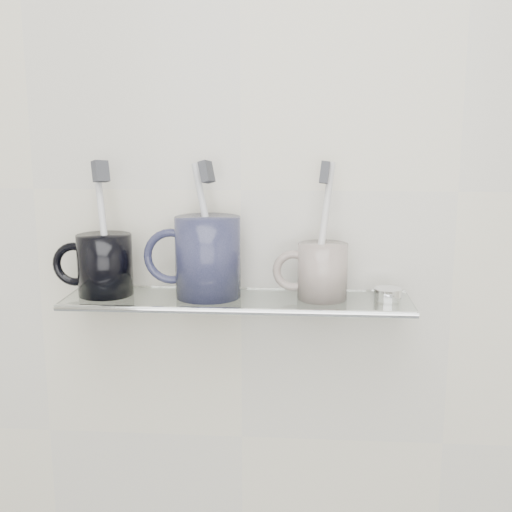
# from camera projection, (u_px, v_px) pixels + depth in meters

# --- Properties ---
(wall_back) EXTENTS (2.50, 0.00, 2.50)m
(wall_back) POSITION_uv_depth(u_px,v_px,m) (241.00, 190.00, 0.96)
(wall_back) COLOR beige
(wall_back) RESTS_ON ground
(shelf_glass) EXTENTS (0.50, 0.12, 0.01)m
(shelf_glass) POSITION_uv_depth(u_px,v_px,m) (237.00, 300.00, 0.93)
(shelf_glass) COLOR silver
(shelf_glass) RESTS_ON wall_back
(shelf_rail) EXTENTS (0.50, 0.01, 0.01)m
(shelf_rail) POSITION_uv_depth(u_px,v_px,m) (233.00, 311.00, 0.88)
(shelf_rail) COLOR silver
(shelf_rail) RESTS_ON shelf_glass
(bracket_left) EXTENTS (0.02, 0.03, 0.02)m
(bracket_left) POSITION_uv_depth(u_px,v_px,m) (106.00, 296.00, 0.99)
(bracket_left) COLOR silver
(bracket_left) RESTS_ON wall_back
(bracket_right) EXTENTS (0.02, 0.03, 0.02)m
(bracket_right) POSITION_uv_depth(u_px,v_px,m) (379.00, 302.00, 0.96)
(bracket_right) COLOR silver
(bracket_right) RESTS_ON wall_back
(mug_left) EXTENTS (0.10, 0.10, 0.09)m
(mug_left) POSITION_uv_depth(u_px,v_px,m) (105.00, 265.00, 0.94)
(mug_left) COLOR black
(mug_left) RESTS_ON shelf_glass
(mug_left_handle) EXTENTS (0.07, 0.01, 0.07)m
(mug_left_handle) POSITION_uv_depth(u_px,v_px,m) (74.00, 264.00, 0.94)
(mug_left_handle) COLOR black
(mug_left_handle) RESTS_ON mug_left
(toothbrush_left) EXTENTS (0.04, 0.05, 0.19)m
(toothbrush_left) POSITION_uv_depth(u_px,v_px,m) (103.00, 227.00, 0.93)
(toothbrush_left) COLOR silver
(toothbrush_left) RESTS_ON mug_left
(bristles_left) EXTENTS (0.03, 0.03, 0.03)m
(bristles_left) POSITION_uv_depth(u_px,v_px,m) (101.00, 171.00, 0.91)
(bristles_left) COLOR #34363C
(bristles_left) RESTS_ON toothbrush_left
(mug_center) EXTENTS (0.10, 0.10, 0.12)m
(mug_center) POSITION_uv_depth(u_px,v_px,m) (208.00, 257.00, 0.93)
(mug_center) COLOR #181A31
(mug_center) RESTS_ON shelf_glass
(mug_center_handle) EXTENTS (0.08, 0.01, 0.08)m
(mug_center_handle) POSITION_uv_depth(u_px,v_px,m) (171.00, 256.00, 0.93)
(mug_center_handle) COLOR #181A31
(mug_center_handle) RESTS_ON mug_center
(toothbrush_center) EXTENTS (0.05, 0.05, 0.18)m
(toothbrush_center) POSITION_uv_depth(u_px,v_px,m) (207.00, 228.00, 0.92)
(toothbrush_center) COLOR silver
(toothbrush_center) RESTS_ON mug_center
(bristles_center) EXTENTS (0.02, 0.03, 0.04)m
(bristles_center) POSITION_uv_depth(u_px,v_px,m) (207.00, 172.00, 0.90)
(bristles_center) COLOR #34363C
(bristles_center) RESTS_ON toothbrush_center
(mug_right) EXTENTS (0.09, 0.09, 0.08)m
(mug_right) POSITION_uv_depth(u_px,v_px,m) (322.00, 271.00, 0.92)
(mug_right) COLOR silver
(mug_right) RESTS_ON shelf_glass
(mug_right_handle) EXTENTS (0.06, 0.01, 0.06)m
(mug_right_handle) POSITION_uv_depth(u_px,v_px,m) (293.00, 271.00, 0.92)
(mug_right_handle) COLOR silver
(mug_right_handle) RESTS_ON mug_right
(toothbrush_right) EXTENTS (0.03, 0.04, 0.19)m
(toothbrush_right) POSITION_uv_depth(u_px,v_px,m) (323.00, 229.00, 0.91)
(toothbrush_right) COLOR silver
(toothbrush_right) RESTS_ON mug_right
(bristles_right) EXTENTS (0.02, 0.03, 0.03)m
(bristles_right) POSITION_uv_depth(u_px,v_px,m) (325.00, 172.00, 0.89)
(bristles_right) COLOR #34363C
(bristles_right) RESTS_ON toothbrush_right
(chrome_cap) EXTENTS (0.04, 0.04, 0.02)m
(chrome_cap) POSITION_uv_depth(u_px,v_px,m) (388.00, 294.00, 0.92)
(chrome_cap) COLOR silver
(chrome_cap) RESTS_ON shelf_glass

